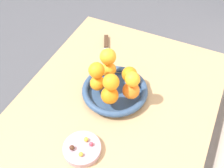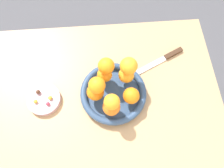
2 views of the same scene
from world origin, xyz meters
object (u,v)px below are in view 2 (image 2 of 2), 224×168
orange_0 (126,75)px  orange_3 (111,107)px  orange_4 (131,96)px  knife (162,60)px  orange_5 (106,66)px  candy_ball_1 (35,101)px  orange_8 (129,66)px  fruit_bowl (113,93)px  orange_1 (105,75)px  orange_6 (97,85)px  dining_table (89,108)px  candy_dish (44,99)px  candy_ball_3 (50,98)px  orange_2 (95,92)px  candy_ball_2 (48,104)px  candy_ball_0 (38,92)px  orange_7 (112,102)px

orange_0 → orange_3: bearing=61.7°
orange_4 → knife: (-0.16, -0.18, -0.07)m
orange_5 → candy_ball_1: orange_5 is taller
orange_0 → orange_8: bearing=-134.6°
knife → orange_5: bearing=18.0°
fruit_bowl → orange_1: (0.03, -0.06, 0.05)m
orange_6 → fruit_bowl: bearing=-170.0°
dining_table → fruit_bowl: 0.16m
orange_6 → orange_8: bearing=-150.1°
candy_dish → candy_ball_3: (-0.03, 0.00, 0.02)m
orange_0 → orange_6: orange_6 is taller
orange_8 → candy_dish: bearing=10.1°
dining_table → candy_ball_3: 0.19m
orange_1 → orange_0: bearing=174.3°
candy_dish → orange_0: size_ratio=2.13×
dining_table → orange_5: 0.25m
orange_2 → candy_ball_3: 0.19m
fruit_bowl → orange_3: (0.01, 0.07, 0.05)m
dining_table → candy_ball_2: bearing=2.7°
candy_ball_1 → candy_ball_3: (-0.06, -0.01, 0.00)m
dining_table → orange_8: size_ratio=16.56×
orange_0 → candy_ball_0: bearing=4.6°
orange_2 → orange_8: bearing=-152.2°
fruit_bowl → orange_5: bearing=-72.0°
orange_4 → candy_ball_3: bearing=-5.5°
candy_dish → orange_3: orange_3 is taller
orange_0 → orange_7: size_ratio=1.09×
orange_5 → orange_8: bearing=174.0°
orange_2 → orange_8: orange_8 is taller
orange_3 → orange_6: (0.05, -0.06, 0.06)m
orange_0 → candy_ball_1: size_ratio=4.13×
candy_dish → orange_4: (-0.34, 0.03, 0.06)m
orange_5 → candy_ball_0: orange_5 is taller
orange_1 → orange_4: (-0.09, 0.10, 0.00)m
orange_0 → orange_1: (0.08, -0.01, -0.00)m
fruit_bowl → orange_1: size_ratio=4.45×
orange_4 → orange_2: bearing=-10.5°
dining_table → orange_0: 0.24m
orange_0 → orange_8: 0.06m
orange_4 → orange_5: orange_5 is taller
fruit_bowl → orange_5: size_ratio=4.25×
orange_7 → candy_ball_3: (0.24, -0.07, -0.10)m
orange_5 → candy_ball_2: size_ratio=4.37×
dining_table → orange_8: (-0.17, -0.08, 0.22)m
dining_table → orange_4: 0.24m
orange_5 → knife: bearing=-162.0°
orange_8 → candy_ball_2: size_ratio=4.64×
candy_ball_2 → orange_7: bearing=169.3°
orange_0 → orange_2: (0.12, 0.06, 0.00)m
orange_8 → candy_ball_1: bearing=11.2°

